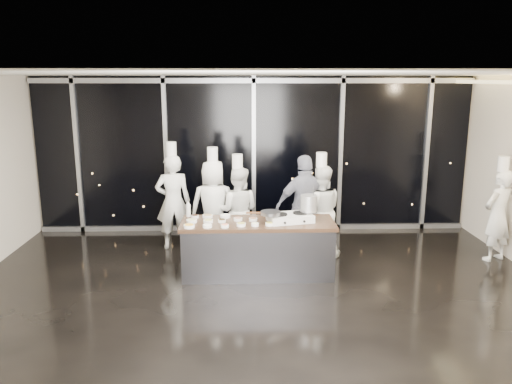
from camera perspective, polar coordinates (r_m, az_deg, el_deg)
ground at (r=7.48m, az=0.43°, el=-11.96°), size 9.00×9.00×0.00m
room_shell at (r=6.86m, az=1.93°, el=5.36°), size 9.02×7.02×3.21m
window_wall at (r=10.34m, az=-0.26°, el=4.26°), size 8.90×0.11×3.20m
demo_counter at (r=8.15m, az=0.20°, el=-6.41°), size 2.46×0.86×0.90m
stove at (r=8.02m, az=3.92°, el=-2.93°), size 0.77×0.57×0.14m
frying_pan at (r=7.88m, az=1.61°, el=-2.42°), size 0.57×0.38×0.05m
stock_pot at (r=8.09m, az=6.06°, el=-1.29°), size 0.32×0.32×0.27m
prep_bowls at (r=7.96m, az=-4.12°, el=-3.33°), size 1.39×0.73×0.05m
squeeze_bottle at (r=8.33m, az=-7.74°, el=-1.95°), size 0.07×0.07×0.27m
chef_far_left at (r=9.43m, az=-9.45°, el=-1.00°), size 0.71×0.53×2.02m
chef_left at (r=9.12m, az=-4.88°, el=-1.59°), size 0.85×0.56×1.95m
chef_center at (r=9.04m, az=-2.09°, el=-2.07°), size 0.87×0.73×1.83m
guest at (r=8.88m, az=5.64°, el=-1.68°), size 1.15×0.65×1.85m
chef_right at (r=8.98m, az=7.32°, el=-2.12°), size 0.82×0.64×1.88m
chef_side at (r=9.65m, az=25.90°, el=-2.30°), size 0.70×0.61×1.85m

